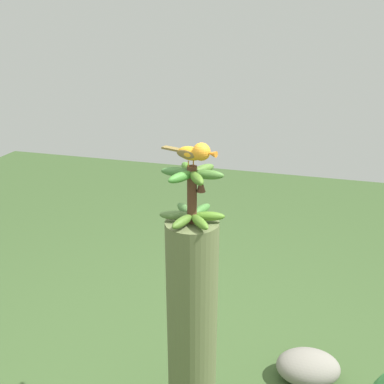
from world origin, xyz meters
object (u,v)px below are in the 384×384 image
banana_bunch (192,195)px  perched_bird (196,152)px  banana_tree (192,333)px  garden_rock (308,367)px

banana_bunch → perched_bird: size_ratio=1.10×
banana_tree → perched_bird: bearing=80.3°
garden_rock → banana_tree: bearing=-50.3°
perched_bird → garden_rock: size_ratio=0.69×
banana_tree → banana_bunch: 0.67m
perched_bird → garden_rock: bearing=130.7°
banana_bunch → perched_bird: 0.17m
banana_tree → perched_bird: size_ratio=4.56×
banana_tree → perched_bird: (0.00, 0.01, 0.84)m
perched_bird → garden_rock: (-0.45, 0.52, -1.31)m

